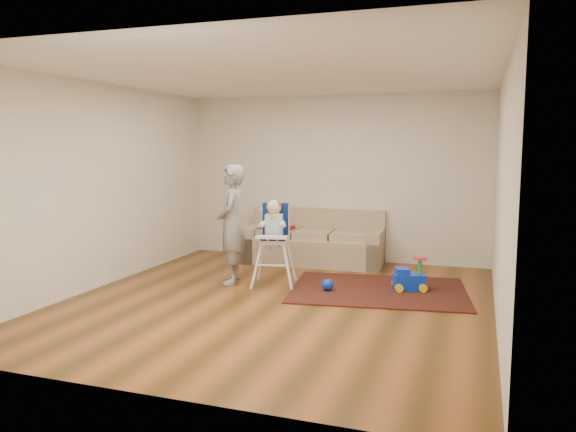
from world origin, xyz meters
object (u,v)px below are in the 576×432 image
(toy_ball, at_px, (328,285))
(adult, at_px, (231,224))
(side_table, at_px, (291,246))
(ride_on_toy, at_px, (409,273))
(sofa, at_px, (314,237))
(high_chair, at_px, (274,244))

(toy_ball, xyz_separation_m, adult, (-1.38, 0.05, 0.72))
(side_table, height_order, ride_on_toy, ride_on_toy)
(side_table, height_order, toy_ball, side_table)
(sofa, bearing_deg, adult, -116.57)
(toy_ball, relative_size, adult, 0.09)
(ride_on_toy, bearing_deg, adult, 170.15)
(ride_on_toy, distance_m, high_chair, 1.83)
(ride_on_toy, bearing_deg, high_chair, 170.47)
(sofa, xyz_separation_m, toy_ball, (0.67, -1.67, -0.33))
(adult, bearing_deg, side_table, 152.84)
(side_table, height_order, high_chair, high_chair)
(toy_ball, bearing_deg, ride_on_toy, 21.19)
(ride_on_toy, xyz_separation_m, toy_ball, (-0.99, -0.39, -0.14))
(toy_ball, relative_size, high_chair, 0.13)
(adult, bearing_deg, ride_on_toy, 79.30)
(side_table, bearing_deg, sofa, -18.32)
(sofa, height_order, toy_ball, sofa)
(side_table, bearing_deg, toy_ball, -58.36)
(sofa, relative_size, side_table, 4.94)
(ride_on_toy, relative_size, high_chair, 0.37)
(high_chair, relative_size, adult, 0.72)
(sofa, distance_m, side_table, 0.51)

